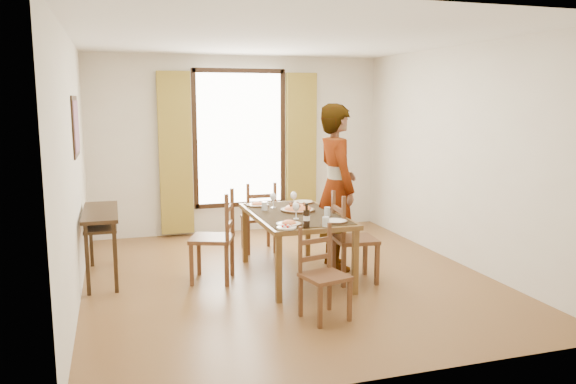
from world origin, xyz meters
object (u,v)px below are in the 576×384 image
object	(u,v)px
pasta_platter	(298,207)
dining_table	(295,219)
console_table	(101,220)
man	(336,187)

from	to	relation	value
pasta_platter	dining_table	bearing A→B (deg)	-123.58
console_table	pasta_platter	distance (m)	2.25
dining_table	pasta_platter	xyz separation A→B (m)	(0.07, 0.10, 0.12)
pasta_platter	console_table	bearing A→B (deg)	167.29
console_table	pasta_platter	bearing A→B (deg)	-12.71
console_table	man	xyz separation A→B (m)	(2.72, -0.38, 0.31)
console_table	pasta_platter	xyz separation A→B (m)	(2.20, -0.50, 0.12)
dining_table	pasta_platter	bearing A→B (deg)	56.42
dining_table	man	distance (m)	0.70
dining_table	pasta_platter	world-z (taller)	pasta_platter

